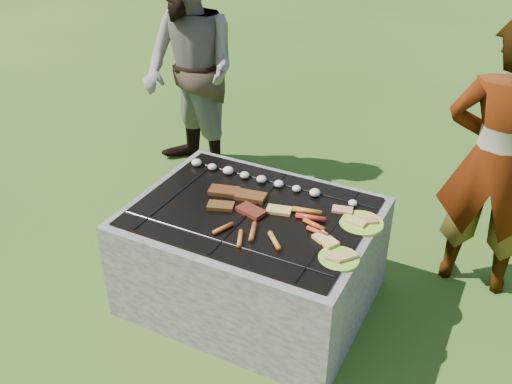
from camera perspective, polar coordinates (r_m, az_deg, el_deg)
lawn at (r=3.43m, az=-0.39°, el=-10.45°), size 60.00×60.00×0.00m
fire_pit at (r=3.25m, az=-0.41°, el=-6.73°), size 1.30×1.00×0.62m
mushrooms at (r=3.32m, az=0.12°, el=1.40°), size 1.05×0.06×0.04m
pork_slabs at (r=3.13m, az=-1.88°, el=-0.76°), size 0.41×0.28×0.02m
sausages at (r=2.92m, az=2.84°, el=-3.42°), size 0.54×0.47×0.03m
bread_on_grate at (r=2.98m, az=5.43°, el=-2.86°), size 0.47×0.41×0.02m
plate_far at (r=3.01m, az=10.46°, el=-3.06°), size 0.30×0.30×0.03m
plate_near at (r=2.75m, az=8.33°, el=-6.58°), size 0.22×0.22×0.03m
cook at (r=3.38m, az=22.92°, el=2.76°), size 0.61×0.41×1.62m
bystander at (r=4.36m, az=-6.62°, el=11.81°), size 1.02×0.92×1.70m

